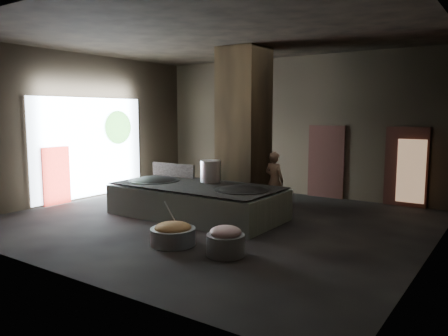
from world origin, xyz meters
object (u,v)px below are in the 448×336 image
Objects in this scene: wok_left at (154,183)px; stock_pot at (211,171)px; veg_basin at (173,236)px; hearth_platform at (197,202)px; meat_basin at (226,245)px; cook at (274,181)px; wok_right at (242,193)px.

wok_left is 2.42× the size of stock_pot.
hearth_platform is at bearing 116.69° from veg_basin.
meat_basin is at bearing -28.77° from wok_left.
wok_left is at bearing -158.20° from stock_pot.
stock_pot is at bearing 130.76° from meat_basin.
cook is 1.75× the size of veg_basin.
wok_right is 0.81× the size of cook.
wok_right reaches higher than meat_basin.
wok_right is 2.34m from veg_basin.
wok_right reaches higher than hearth_platform.
cook is at bearing 92.55° from wok_right.
wok_left is 3.34m from cook.
stock_pot reaches higher than wok_left.
wok_right is at bearing 83.83° from veg_basin.
cook reaches higher than stock_pot.
cook is 2.22× the size of meat_basin.
meat_basin is (2.38, -2.15, -0.19)m from hearth_platform.
cook is (2.72, 1.94, 0.06)m from wok_left.
hearth_platform is 3.17× the size of wok_left.
cook is 4.24m from meat_basin.
wok_left is at bearing 151.23° from meat_basin.
hearth_platform is 3.41× the size of wok_right.
wok_right is at bearing -21.04° from stock_pot.
stock_pot is 0.79× the size of meat_basin.
hearth_platform is 3.21m from meat_basin.
stock_pot reaches higher than hearth_platform.
wok_right is at bearing 2.05° from wok_left.
wok_left is (-1.45, -0.05, 0.36)m from hearth_platform.
hearth_platform is at bearing -177.88° from wok_right.
veg_basin is at bearing -63.70° from hearth_platform.
wok_left reaches higher than meat_basin.
stock_pot is 3.10m from veg_basin.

